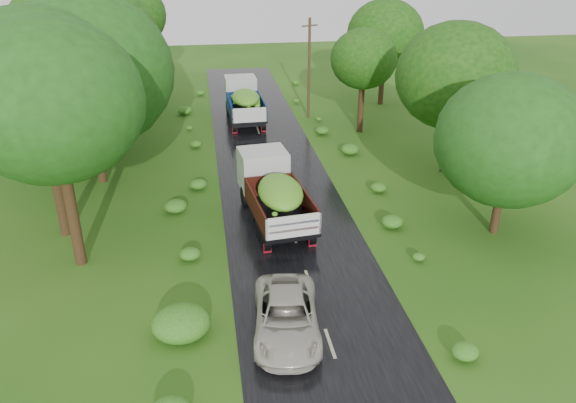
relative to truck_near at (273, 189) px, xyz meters
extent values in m
plane|color=#1D4C10|center=(0.75, -9.77, -1.66)|extent=(120.00, 120.00, 0.00)
cube|color=black|center=(0.75, -4.77, -1.65)|extent=(6.50, 80.00, 0.02)
cube|color=#BFB78C|center=(0.75, -9.77, -1.64)|extent=(0.12, 1.60, 0.00)
cube|color=#BFB78C|center=(0.75, -5.77, -1.64)|extent=(0.12, 1.60, 0.00)
cube|color=#BFB78C|center=(0.75, -1.77, -1.64)|extent=(0.12, 1.60, 0.00)
cube|color=#BFB78C|center=(0.75, 2.23, -1.64)|extent=(0.12, 1.60, 0.00)
cube|color=#BFB78C|center=(0.75, 6.23, -1.64)|extent=(0.12, 1.60, 0.00)
cube|color=#BFB78C|center=(0.75, 10.23, -1.64)|extent=(0.12, 1.60, 0.00)
cube|color=#BFB78C|center=(0.75, 14.23, -1.64)|extent=(0.12, 1.60, 0.00)
cube|color=#BFB78C|center=(0.75, 18.23, -1.64)|extent=(0.12, 1.60, 0.00)
cube|color=#BFB78C|center=(0.75, 22.23, -1.64)|extent=(0.12, 1.60, 0.00)
cube|color=#BFB78C|center=(0.75, 26.23, -1.64)|extent=(0.12, 1.60, 0.00)
cube|color=#BFB78C|center=(0.75, 30.23, -1.64)|extent=(0.12, 1.60, 0.00)
cube|color=black|center=(0.04, -0.35, -0.95)|extent=(2.56, 6.33, 0.31)
cylinder|color=black|center=(-1.27, 1.76, -1.12)|extent=(0.43, 1.12, 1.09)
cylinder|color=black|center=(0.84, 2.00, -1.12)|extent=(0.43, 1.12, 1.09)
cylinder|color=black|center=(-0.86, -1.86, -1.12)|extent=(0.43, 1.12, 1.09)
cylinder|color=black|center=(1.25, -1.62, -1.12)|extent=(0.43, 1.12, 1.09)
cylinder|color=black|center=(-0.73, -2.97, -1.12)|extent=(0.43, 1.12, 1.09)
cylinder|color=black|center=(1.38, -2.73, -1.12)|extent=(0.43, 1.12, 1.09)
cube|color=maroon|center=(-0.69, -3.34, -1.36)|extent=(0.37, 0.09, 0.49)
cube|color=maroon|center=(1.42, -3.10, -1.36)|extent=(0.37, 0.09, 0.49)
cube|color=silver|center=(-0.24, 2.10, 0.24)|extent=(2.63, 2.34, 2.08)
cube|color=black|center=(0.17, -1.49, -0.71)|extent=(3.03, 4.96, 0.18)
cube|color=#420F0B|center=(-1.04, -1.62, -0.11)|extent=(0.61, 4.68, 1.04)
cube|color=#420F0B|center=(1.37, -1.35, -0.11)|extent=(0.61, 4.68, 1.04)
cube|color=#420F0B|center=(-0.09, 0.81, -0.11)|extent=(2.51, 0.37, 1.04)
cube|color=silver|center=(0.43, -3.78, -0.11)|extent=(2.51, 0.37, 1.04)
ellipsoid|color=#3D8D19|center=(0.17, -1.49, 0.55)|extent=(2.54, 4.16, 1.09)
cube|color=black|center=(-0.04, 16.48, -0.96)|extent=(2.07, 6.17, 0.30)
cylinder|color=black|center=(-1.16, 18.67, -1.12)|extent=(0.34, 1.10, 1.09)
cylinder|color=black|center=(0.94, 18.73, -1.12)|extent=(0.34, 1.10, 1.09)
cylinder|color=black|center=(-1.05, 15.05, -1.12)|extent=(0.34, 1.10, 1.09)
cylinder|color=black|center=(1.06, 15.12, -1.12)|extent=(0.34, 1.10, 1.09)
cylinder|color=black|center=(-1.01, 13.94, -1.12)|extent=(0.34, 1.10, 1.09)
cylinder|color=black|center=(1.09, 14.01, -1.12)|extent=(0.34, 1.10, 1.09)
cube|color=maroon|center=(-1.00, 13.57, -1.36)|extent=(0.37, 0.06, 0.49)
cube|color=maroon|center=(1.10, 13.64, -1.36)|extent=(0.37, 0.06, 0.49)
cube|color=silver|center=(-0.12, 18.92, 0.23)|extent=(2.46, 2.14, 2.06)
cube|color=black|center=(0.00, 15.34, -0.72)|extent=(2.64, 4.75, 0.17)
cube|color=navy|center=(-1.21, 15.30, -0.12)|extent=(0.23, 4.67, 1.03)
cube|color=navy|center=(1.20, 15.37, -0.12)|extent=(0.23, 4.67, 1.03)
cube|color=navy|center=(-0.08, 17.63, -0.12)|extent=(2.50, 0.17, 1.03)
cube|color=silver|center=(0.07, 13.04, -0.12)|extent=(2.50, 0.17, 1.03)
ellipsoid|color=#3D8D19|center=(0.00, 15.34, 0.53)|extent=(2.22, 3.99, 1.09)
imported|color=beige|center=(-0.68, -8.92, -0.95)|extent=(2.86, 5.21, 1.38)
cylinder|color=#382616|center=(5.00, 16.88, 2.10)|extent=(0.27, 0.27, 7.53)
cube|color=#382616|center=(5.00, 16.88, 5.30)|extent=(1.27, 0.55, 0.09)
cylinder|color=black|center=(-8.88, -2.82, 2.46)|extent=(0.48, 0.48, 8.26)
ellipsoid|color=#0F430D|center=(-8.88, -2.82, 5.60)|extent=(3.77, 3.77, 3.40)
cylinder|color=black|center=(-10.06, 0.05, 2.50)|extent=(0.48, 0.48, 8.32)
ellipsoid|color=#0F430D|center=(-10.06, 0.05, 5.66)|extent=(3.79, 3.79, 3.41)
cylinder|color=black|center=(-9.19, 6.31, 1.97)|extent=(0.45, 0.45, 7.27)
ellipsoid|color=#0F430D|center=(-9.19, 6.31, 4.74)|extent=(4.32, 4.32, 3.89)
cylinder|color=black|center=(-10.09, 11.19, 2.20)|extent=(0.47, 0.47, 7.73)
ellipsoid|color=#0F430D|center=(-10.09, 11.19, 5.14)|extent=(4.35, 4.35, 3.92)
cylinder|color=black|center=(-9.71, 16.49, 1.88)|extent=(0.45, 0.45, 7.08)
ellipsoid|color=#0F430D|center=(-9.71, 16.49, 4.57)|extent=(3.77, 3.77, 3.39)
cylinder|color=black|center=(-10.95, 22.18, 2.59)|extent=(0.48, 0.48, 8.52)
ellipsoid|color=#0F430D|center=(-10.95, 22.18, 5.83)|extent=(3.74, 3.74, 3.37)
cylinder|color=black|center=(-8.72, 25.87, 2.24)|extent=(0.47, 0.47, 7.81)
ellipsoid|color=#0F430D|center=(-8.72, 25.87, 5.21)|extent=(3.48, 3.48, 3.13)
cylinder|color=black|center=(10.41, -2.92, 0.99)|extent=(0.41, 0.41, 5.32)
ellipsoid|color=#1E4B12|center=(10.41, -2.92, 3.01)|extent=(3.67, 3.67, 3.30)
cylinder|color=black|center=(11.07, 4.74, 1.63)|extent=(0.44, 0.44, 6.59)
ellipsoid|color=#1E4B12|center=(11.07, 4.74, 4.14)|extent=(3.68, 3.68, 3.31)
cylinder|color=black|center=(8.06, 12.87, 1.32)|extent=(0.42, 0.42, 5.97)
ellipsoid|color=#1E4B12|center=(8.06, 12.87, 3.59)|extent=(3.04, 3.04, 2.74)
cylinder|color=black|center=(11.75, 19.70, 1.60)|extent=(0.44, 0.44, 6.52)
ellipsoid|color=#1E4B12|center=(11.75, 19.70, 4.08)|extent=(3.52, 3.52, 3.16)
camera|label=1|loc=(-3.13, -25.04, 11.44)|focal=35.00mm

